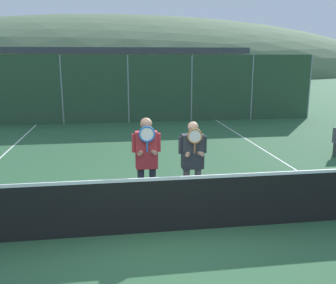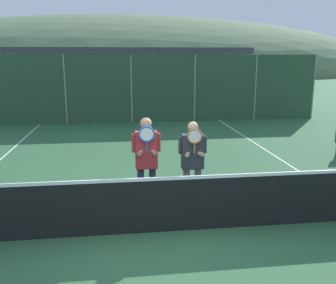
% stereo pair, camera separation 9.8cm
% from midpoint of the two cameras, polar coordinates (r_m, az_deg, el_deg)
% --- Properties ---
extents(ground_plane, '(120.00, 120.00, 0.00)m').
position_cam_midpoint_polar(ground_plane, '(6.60, -2.03, -13.54)').
color(ground_plane, '#2D5B38').
extents(hill_distant, '(99.76, 55.42, 19.40)m').
position_cam_midpoint_polar(hill_distant, '(69.80, -7.96, 10.49)').
color(hill_distant, '#5B7551').
rests_on(hill_distant, ground_plane).
extents(clubhouse_building, '(17.43, 5.50, 3.42)m').
position_cam_midpoint_polar(clubhouse_building, '(24.98, -9.70, 10.05)').
color(clubhouse_building, beige).
rests_on(clubhouse_building, ground_plane).
extents(fence_back, '(17.31, 0.06, 3.00)m').
position_cam_midpoint_polar(fence_back, '(16.88, -6.24, 8.02)').
color(fence_back, gray).
rests_on(fence_back, ground_plane).
extents(tennis_net, '(10.87, 0.09, 1.08)m').
position_cam_midpoint_polar(tennis_net, '(6.39, -2.07, -9.46)').
color(tennis_net, gray).
rests_on(tennis_net, ground_plane).
extents(court_line_right_sideline, '(0.05, 16.00, 0.01)m').
position_cam_midpoint_polar(court_line_right_sideline, '(10.45, 18.68, -4.05)').
color(court_line_right_sideline, white).
rests_on(court_line_right_sideline, ground_plane).
extents(player_leftmost, '(0.54, 0.34, 1.84)m').
position_cam_midpoint_polar(player_leftmost, '(7.02, -3.69, -2.37)').
color(player_leftmost, '#232838').
rests_on(player_leftmost, ground_plane).
extents(player_center_left, '(0.55, 0.34, 1.75)m').
position_cam_midpoint_polar(player_center_left, '(7.17, 3.37, -2.61)').
color(player_center_left, '#56565B').
rests_on(player_center_left, ground_plane).
extents(car_far_left, '(4.12, 1.93, 1.86)m').
position_cam_midpoint_polar(car_far_left, '(20.06, -18.08, 6.64)').
color(car_far_left, slate).
rests_on(car_far_left, ground_plane).
extents(car_left_of_center, '(4.48, 2.06, 1.66)m').
position_cam_midpoint_polar(car_left_of_center, '(20.09, -3.59, 7.03)').
color(car_left_of_center, navy).
rests_on(car_left_of_center, ground_plane).
extents(car_center, '(4.59, 2.09, 1.75)m').
position_cam_midpoint_polar(car_center, '(21.24, 10.78, 7.26)').
color(car_center, black).
rests_on(car_center, ground_plane).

